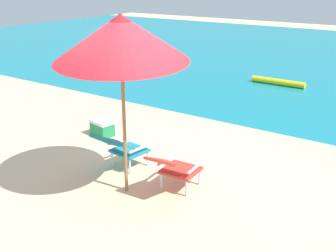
{
  "coord_description": "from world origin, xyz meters",
  "views": [
    {
      "loc": [
        3.66,
        -4.64,
        3.08
      ],
      "look_at": [
        0.0,
        0.64,
        0.75
      ],
      "focal_mm": 44.77,
      "sensor_mm": 36.0,
      "label": 1
    }
  ],
  "objects_px": {
    "lounge_chair_right": "(175,167)",
    "lounge_chair_left": "(122,147)",
    "swim_buoy": "(278,82)",
    "cooler_box": "(102,128)",
    "beach_umbrella_center": "(121,38)"
  },
  "relations": [
    {
      "from": "lounge_chair_left",
      "to": "swim_buoy",
      "type": "bearing_deg",
      "value": 89.39
    },
    {
      "from": "lounge_chair_left",
      "to": "beach_umbrella_center",
      "type": "xyz_separation_m",
      "value": [
        0.53,
        -0.53,
        1.88
      ]
    },
    {
      "from": "lounge_chair_left",
      "to": "lounge_chair_right",
      "type": "xyz_separation_m",
      "value": [
        1.15,
        -0.14,
        0.0
      ]
    },
    {
      "from": "beach_umbrella_center",
      "to": "lounge_chair_left",
      "type": "bearing_deg",
      "value": 135.38
    },
    {
      "from": "lounge_chair_left",
      "to": "beach_umbrella_center",
      "type": "bearing_deg",
      "value": -44.62
    },
    {
      "from": "swim_buoy",
      "to": "beach_umbrella_center",
      "type": "height_order",
      "value": "beach_umbrella_center"
    },
    {
      "from": "lounge_chair_left",
      "to": "cooler_box",
      "type": "distance_m",
      "value": 1.69
    },
    {
      "from": "swim_buoy",
      "to": "cooler_box",
      "type": "distance_m",
      "value": 6.14
    },
    {
      "from": "lounge_chair_left",
      "to": "cooler_box",
      "type": "xyz_separation_m",
      "value": [
        -1.36,
        0.97,
        -0.24
      ]
    },
    {
      "from": "beach_umbrella_center",
      "to": "lounge_chair_right",
      "type": "bearing_deg",
      "value": 32.11
    },
    {
      "from": "swim_buoy",
      "to": "beach_umbrella_center",
      "type": "xyz_separation_m",
      "value": [
        0.46,
        -7.47,
        2.18
      ]
    },
    {
      "from": "lounge_chair_right",
      "to": "lounge_chair_left",
      "type": "bearing_deg",
      "value": 173.12
    },
    {
      "from": "lounge_chair_right",
      "to": "cooler_box",
      "type": "xyz_separation_m",
      "value": [
        -2.52,
        1.11,
        -0.24
      ]
    },
    {
      "from": "lounge_chair_left",
      "to": "lounge_chair_right",
      "type": "distance_m",
      "value": 1.16
    },
    {
      "from": "swim_buoy",
      "to": "lounge_chair_left",
      "type": "xyz_separation_m",
      "value": [
        -0.07,
        -6.94,
        0.31
      ]
    }
  ]
}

